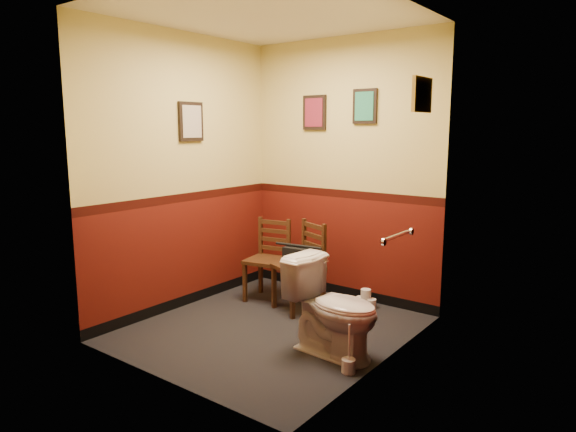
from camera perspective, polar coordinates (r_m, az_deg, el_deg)
name	(u,v)px	position (r m, az deg, el deg)	size (l,w,h in m)	color
floor	(271,329)	(4.73, -1.87, -12.44)	(2.20, 2.40, 0.00)	black
ceiling	(269,14)	(4.48, -2.07, 21.51)	(2.20, 2.40, 0.00)	silver
wall_back	(343,171)	(5.39, 6.12, 5.03)	(2.20, 2.70, 0.00)	#53130C
wall_front	(158,194)	(3.56, -14.22, 2.42)	(2.20, 2.70, 0.00)	#53130C
wall_left	(184,173)	(5.17, -11.53, 4.70)	(2.40, 2.70, 0.00)	#53130C
wall_right	(388,189)	(3.81, 11.01, 3.01)	(2.40, 2.70, 0.00)	#53130C
grab_bar	(397,236)	(4.11, 11.99, -2.20)	(0.05, 0.56, 0.06)	silver
framed_print_back_a	(314,113)	(5.54, 2.96, 11.41)	(0.28, 0.04, 0.36)	black
framed_print_back_b	(365,106)	(5.23, 8.53, 11.97)	(0.26, 0.04, 0.34)	black
framed_print_left	(191,122)	(5.20, -10.72, 10.27)	(0.04, 0.30, 0.38)	black
framed_print_right	(422,95)	(4.35, 14.64, 12.91)	(0.04, 0.34, 0.28)	olive
toilet	(334,309)	(4.12, 5.09, -10.21)	(0.43, 0.78, 0.76)	white
toilet_brush	(349,365)	(3.97, 6.74, -16.10)	(0.10, 0.10, 0.37)	silver
chair_left	(269,260)	(5.41, -2.18, -4.86)	(0.46, 0.46, 0.84)	#482A15
chair_right	(302,266)	(5.08, 1.53, -5.61)	(0.53, 0.53, 0.88)	#482A15
handbag	(298,256)	(5.03, 1.15, -4.48)	(0.30, 0.18, 0.21)	black
tp_stack	(366,300)	(5.30, 8.66, -9.16)	(0.22, 0.11, 0.19)	silver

